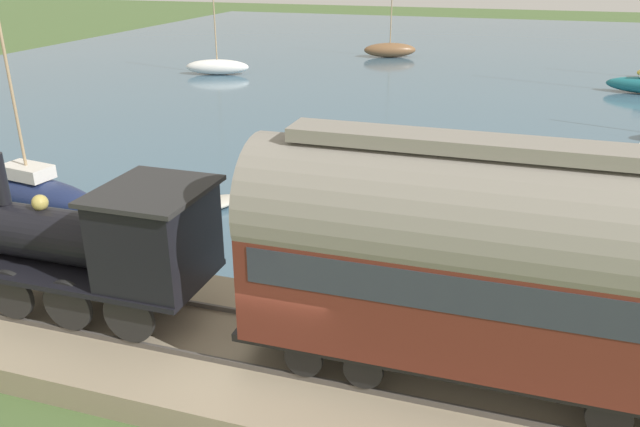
% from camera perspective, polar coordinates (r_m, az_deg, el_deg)
% --- Properties ---
extents(ground_plane, '(200.00, 200.00, 0.00)m').
position_cam_1_polar(ground_plane, '(13.58, -3.43, -14.91)').
color(ground_plane, '#476033').
extents(harbor_water, '(80.00, 80.00, 0.01)m').
position_cam_1_polar(harbor_water, '(53.85, 13.48, 13.22)').
color(harbor_water, '#426075').
rests_on(harbor_water, ground).
extents(rail_embankment, '(4.90, 56.00, 0.72)m').
position_cam_1_polar(rail_embankment, '(13.63, -2.99, -13.17)').
color(rail_embankment, gray).
rests_on(rail_embankment, ground).
extents(steam_locomotive, '(2.43, 6.10, 3.52)m').
position_cam_1_polar(steam_locomotive, '(14.33, -18.88, -2.31)').
color(steam_locomotive, black).
rests_on(steam_locomotive, rail_embankment).
extents(passenger_coach, '(2.58, 9.40, 4.74)m').
position_cam_1_polar(passenger_coach, '(11.44, 15.76, -4.03)').
color(passenger_coach, black).
rests_on(passenger_coach, rail_embankment).
extents(sailboat_navy, '(2.43, 6.00, 7.56)m').
position_cam_1_polar(sailboat_navy, '(23.96, -24.93, 1.90)').
color(sailboat_navy, '#192347').
rests_on(sailboat_navy, harbor_water).
extents(sailboat_brown, '(2.98, 4.74, 8.12)m').
position_cam_1_polar(sailboat_brown, '(55.89, 6.41, 14.67)').
color(sailboat_brown, brown).
rests_on(sailboat_brown, harbor_water).
extents(sailboat_white, '(2.55, 4.85, 7.79)m').
position_cam_1_polar(sailboat_white, '(47.85, -9.36, 13.12)').
color(sailboat_white, white).
rests_on(sailboat_white, harbor_water).
extents(rowboat_off_pier, '(2.71, 2.37, 0.36)m').
position_cam_1_polar(rowboat_off_pier, '(22.11, -10.20, 0.83)').
color(rowboat_off_pier, '#B7B2A3').
rests_on(rowboat_off_pier, harbor_water).
extents(rowboat_mid_harbor, '(1.96, 2.89, 0.47)m').
position_cam_1_polar(rowboat_mid_harbor, '(18.98, -4.35, -2.44)').
color(rowboat_mid_harbor, silver).
rests_on(rowboat_mid_harbor, harbor_water).
extents(rowboat_far_out, '(2.12, 2.34, 0.36)m').
position_cam_1_polar(rowboat_far_out, '(21.26, 21.33, -1.34)').
color(rowboat_far_out, silver).
rests_on(rowboat_far_out, harbor_water).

